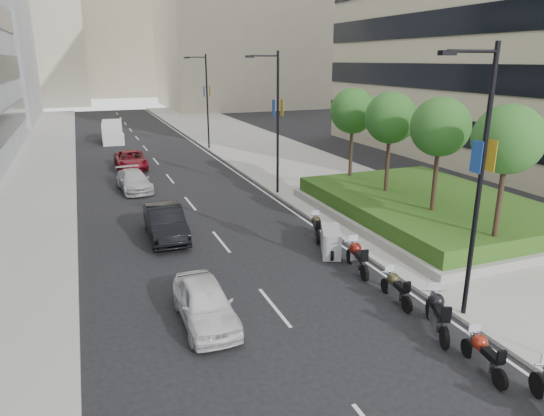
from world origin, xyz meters
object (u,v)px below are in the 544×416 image
lamp_post_0 (477,173)px  motorcycle_4 (357,257)px  motorcycle_6 (316,227)px  car_d (131,160)px  delivery_van (113,133)px  motorcycle_5 (331,241)px  motorcycle_1 (483,354)px  lamp_post_2 (206,97)px  motorcycle_3 (396,288)px  motorcycle_2 (437,313)px  car_a (205,303)px  lamp_post_1 (275,117)px  car_c (134,181)px  car_b (165,222)px

lamp_post_0 → motorcycle_4: 6.51m
motorcycle_4 → motorcycle_6: motorcycle_4 is taller
car_d → delivery_van: 14.02m
motorcycle_5 → motorcycle_1: bearing=-156.8°
lamp_post_2 → motorcycle_3: 33.56m
motorcycle_2 → car_a: car_a is taller
lamp_post_1 → motorcycle_1: lamp_post_1 is taller
motorcycle_2 → motorcycle_5: size_ratio=1.08×
lamp_post_2 → motorcycle_1: 37.91m
car_d → lamp_post_1: bearing=-55.6°
motorcycle_1 → motorcycle_3: (0.16, 4.38, 0.01)m
motorcycle_3 → delivery_van: size_ratio=0.39×
motorcycle_1 → motorcycle_6: bearing=7.7°
motorcycle_1 → car_a: size_ratio=0.49×
lamp_post_2 → car_a: lamp_post_2 is taller
lamp_post_2 → lamp_post_0: bearing=-90.0°
car_d → car_c: bearing=-94.0°
lamp_post_0 → car_d: 30.12m
lamp_post_0 → motorcycle_3: size_ratio=4.31×
motorcycle_3 → car_c: bearing=25.3°
motorcycle_4 → car_a: 7.06m
motorcycle_1 → motorcycle_3: bearing=7.8°
lamp_post_2 → motorcycle_6: 26.61m
car_d → lamp_post_0: bearing=-74.2°
lamp_post_0 → lamp_post_2: (0.00, 35.00, 0.00)m
lamp_post_2 → motorcycle_4: 30.76m
motorcycle_5 → car_b: (-6.61, 4.82, 0.20)m
lamp_post_1 → motorcycle_4: bearing=-96.1°
car_c → delivery_van: delivery_van is taller
lamp_post_2 → car_b: 25.18m
car_a → car_d: bearing=89.9°
car_a → motorcycle_6: bearing=40.3°
motorcycle_4 → motorcycle_6: 4.22m
motorcycle_1 → lamp_post_1: bearing=5.4°
motorcycle_3 → motorcycle_5: size_ratio=0.99×
motorcycle_2 → delivery_van: (-6.98, 43.15, 0.37)m
motorcycle_4 → car_b: car_b is taller
lamp_post_1 → motorcycle_2: 18.02m
car_b → car_c: (-0.45, 9.97, -0.13)m
lamp_post_2 → motorcycle_1: lamp_post_2 is taller
lamp_post_2 → car_b: size_ratio=1.85×
lamp_post_1 → car_d: lamp_post_1 is taller
lamp_post_2 → car_d: size_ratio=1.76×
lamp_post_0 → motorcycle_4: (-1.32, 4.58, -4.43)m
lamp_post_1 → motorcycle_5: 11.32m
motorcycle_4 → car_d: (-6.62, 24.14, 0.08)m
car_a → car_b: bearing=89.4°
motorcycle_4 → car_c: 18.36m
motorcycle_2 → car_c: bearing=42.9°
car_a → car_b: size_ratio=0.86×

